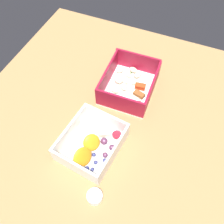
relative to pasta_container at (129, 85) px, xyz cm
name	(u,v)px	position (x,y,z in cm)	size (l,w,h in cm)	color
table_surface	(113,120)	(11.20, -0.43, -3.21)	(80.00, 80.00, 2.00)	#9E7547
pasta_container	(129,85)	(0.00, 0.00, 0.00)	(17.97, 14.81, 6.88)	white
fruit_bowl	(92,144)	(21.57, -1.78, -0.21)	(17.12, 15.10, 5.63)	white
paper_cup_liner	(95,197)	(32.92, 4.07, -1.20)	(3.61, 3.61, 2.01)	white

